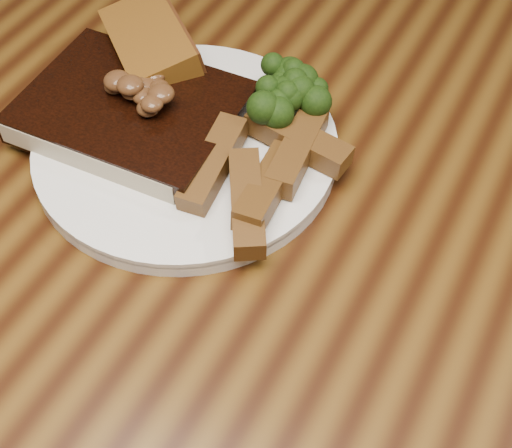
{
  "coord_description": "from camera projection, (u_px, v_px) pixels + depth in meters",
  "views": [
    {
      "loc": [
        0.14,
        -0.3,
        1.2
      ],
      "look_at": [
        -0.01,
        -0.01,
        0.78
      ],
      "focal_mm": 50.0,
      "sensor_mm": 36.0,
      "label": 1
    }
  ],
  "objects": [
    {
      "name": "steak_bone",
      "position": [
        90.0,
        161.0,
        0.59
      ],
      "size": [
        0.17,
        0.02,
        0.02
      ],
      "primitive_type": "cube",
      "rotation": [
        0.0,
        0.0,
        0.05
      ],
      "color": "#B7AC8E",
      "rests_on": "plate"
    },
    {
      "name": "broccoli_cluster",
      "position": [
        283.0,
        100.0,
        0.62
      ],
      "size": [
        0.08,
        0.08,
        0.04
      ],
      "primitive_type": null,
      "color": "#1E360C",
      "rests_on": "plate"
    },
    {
      "name": "chair_far",
      "position": [
        475.0,
        72.0,
        1.13
      ],
      "size": [
        0.45,
        0.45,
        0.85
      ],
      "rotation": [
        0.0,
        0.0,
        3.26
      ],
      "color": "black",
      "rests_on": "ground"
    },
    {
      "name": "steak",
      "position": [
        132.0,
        112.0,
        0.62
      ],
      "size": [
        0.19,
        0.15,
        0.03
      ],
      "primitive_type": "cube",
      "rotation": [
        0.0,
        0.0,
        0.05
      ],
      "color": "black",
      "rests_on": "plate"
    },
    {
      "name": "potato_wedges",
      "position": [
        252.0,
        172.0,
        0.57
      ],
      "size": [
        0.12,
        0.12,
        0.02
      ],
      "primitive_type": null,
      "color": "brown",
      "rests_on": "plate"
    },
    {
      "name": "garlic_bread",
      "position": [
        152.0,
        60.0,
        0.66
      ],
      "size": [
        0.13,
        0.12,
        0.02
      ],
      "primitive_type": "cube",
      "rotation": [
        0.0,
        0.0,
        -0.68
      ],
      "color": "brown",
      "rests_on": "plate"
    },
    {
      "name": "plate",
      "position": [
        186.0,
        148.0,
        0.62
      ],
      "size": [
        0.32,
        0.32,
        0.01
      ],
      "primitive_type": "cylinder",
      "rotation": [
        0.0,
        0.0,
        -0.25
      ],
      "color": "white",
      "rests_on": "dining_table"
    },
    {
      "name": "mushroom_pile",
      "position": [
        135.0,
        92.0,
        0.59
      ],
      "size": [
        0.07,
        0.07,
        0.03
      ],
      "primitive_type": null,
      "color": "#54341A",
      "rests_on": "steak"
    },
    {
      "name": "dining_table",
      "position": [
        274.0,
        309.0,
        0.63
      ],
      "size": [
        1.6,
        0.9,
        0.75
      ],
      "color": "#533510",
      "rests_on": "ground"
    }
  ]
}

